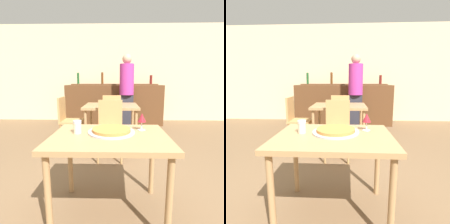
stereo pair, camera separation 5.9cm
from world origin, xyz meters
The scene contains 13 objects.
ground_plane centered at (0.00, 0.00, 0.00)m, with size 16.00×16.00×0.00m, color brown.
wall_back centered at (0.00, 3.91, 1.40)m, with size 8.00×0.05×2.80m.
dining_table_near centered at (0.00, 0.00, 0.65)m, with size 0.98×0.73×0.74m.
dining_table_far centered at (-0.04, 1.76, 0.66)m, with size 0.97×0.77×0.76m.
bar_counter centered at (0.00, 3.40, 0.54)m, with size 2.60×0.56×1.08m.
bar_back_shelf centered at (0.00, 3.54, 1.14)m, with size 2.39×0.24×0.34m.
chair_far_side_front centered at (-0.04, 1.21, 0.52)m, with size 0.40×0.40×0.90m.
chair_far_side_back centered at (-0.04, 2.32, 0.52)m, with size 0.40×0.40×0.90m.
chair_far_side_left centered at (-0.86, 1.76, 0.52)m, with size 0.40×0.40×0.90m.
pizza_tray centered at (0.01, 0.08, 0.76)m, with size 0.41×0.41×0.04m.
cheese_shaker centered at (-0.28, 0.04, 0.80)m, with size 0.07×0.07×0.11m.
person_standing centered at (0.30, 2.82, 0.99)m, with size 0.34×0.34×1.81m.
wine_glass centered at (0.29, 0.16, 0.85)m, with size 0.08×0.08×0.16m.
Camera 1 is at (0.06, -1.41, 1.19)m, focal length 28.00 mm.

